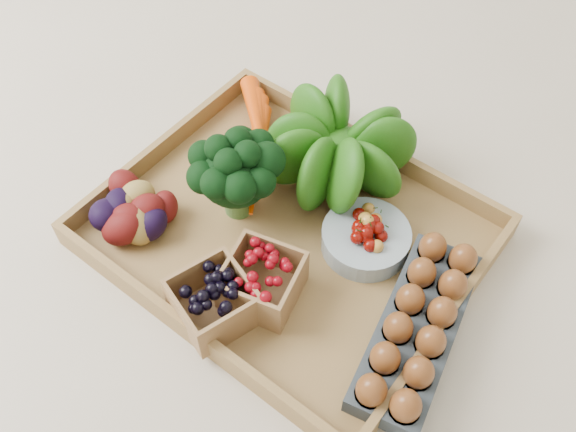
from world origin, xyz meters
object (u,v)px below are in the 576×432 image
Objects in this scene: broccoli at (236,186)px; egg_carton at (417,330)px; tray at (288,236)px; cherry_bowl at (366,239)px.

egg_carton is (0.34, -0.02, -0.04)m from broccoli.
broccoli is 0.34m from egg_carton.
tray is 4.11× the size of cherry_bowl.
tray is at bearing 161.60° from egg_carton.
broccoli is (-0.09, -0.01, 0.06)m from tray.
broccoli reaches higher than cherry_bowl.
cherry_bowl is at bearing 18.09° from broccoli.
cherry_bowl reaches higher than egg_carton.
cherry_bowl is at bearing 27.02° from tray.
broccoli is at bearing 165.15° from egg_carton.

